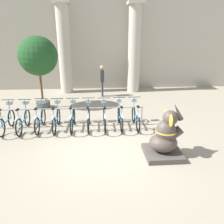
{
  "coord_description": "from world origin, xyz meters",
  "views": [
    {
      "loc": [
        -0.25,
        -5.84,
        3.28
      ],
      "look_at": [
        0.23,
        0.72,
        1.0
      ],
      "focal_mm": 35.0,
      "sensor_mm": 36.0,
      "label": 1
    }
  ],
  "objects_px": {
    "bicycle_4": "(73,118)",
    "bicycle_8": "(136,117)",
    "bicycle_2": "(40,119)",
    "bicycle_7": "(120,117)",
    "bicycle_5": "(89,118)",
    "bicycle_6": "(104,118)",
    "person_pedestrian": "(102,78)",
    "bicycle_0": "(7,120)",
    "potted_tree": "(38,57)",
    "bicycle_3": "(56,119)",
    "bicycle_1": "(23,120)",
    "elephant_statue": "(165,138)"
  },
  "relations": [
    {
      "from": "bicycle_0",
      "to": "bicycle_7",
      "type": "xyz_separation_m",
      "value": [
        4.15,
        0.03,
        0.0
      ]
    },
    {
      "from": "bicycle_3",
      "to": "elephant_statue",
      "type": "relative_size",
      "value": 1.01
    },
    {
      "from": "bicycle_8",
      "to": "potted_tree",
      "type": "relative_size",
      "value": 0.49
    },
    {
      "from": "bicycle_2",
      "to": "bicycle_6",
      "type": "relative_size",
      "value": 1.0
    },
    {
      "from": "bicycle_7",
      "to": "elephant_statue",
      "type": "height_order",
      "value": "elephant_statue"
    },
    {
      "from": "bicycle_8",
      "to": "elephant_statue",
      "type": "relative_size",
      "value": 1.01
    },
    {
      "from": "bicycle_2",
      "to": "bicycle_6",
      "type": "xyz_separation_m",
      "value": [
        2.37,
        -0.07,
        0.0
      ]
    },
    {
      "from": "bicycle_1",
      "to": "bicycle_2",
      "type": "xyz_separation_m",
      "value": [
        0.59,
        0.07,
        0.0
      ]
    },
    {
      "from": "bicycle_6",
      "to": "bicycle_7",
      "type": "relative_size",
      "value": 1.0
    },
    {
      "from": "bicycle_4",
      "to": "bicycle_7",
      "type": "height_order",
      "value": "same"
    },
    {
      "from": "potted_tree",
      "to": "bicycle_6",
      "type": "bearing_deg",
      "value": -43.12
    },
    {
      "from": "bicycle_3",
      "to": "bicycle_5",
      "type": "relative_size",
      "value": 1.0
    },
    {
      "from": "bicycle_4",
      "to": "bicycle_8",
      "type": "bearing_deg",
      "value": 0.05
    },
    {
      "from": "bicycle_4",
      "to": "bicycle_8",
      "type": "distance_m",
      "value": 2.37
    },
    {
      "from": "person_pedestrian",
      "to": "bicycle_2",
      "type": "bearing_deg",
      "value": -118.1
    },
    {
      "from": "bicycle_1",
      "to": "bicycle_2",
      "type": "distance_m",
      "value": 0.6
    },
    {
      "from": "bicycle_7",
      "to": "potted_tree",
      "type": "distance_m",
      "value": 4.8
    },
    {
      "from": "person_pedestrian",
      "to": "bicycle_7",
      "type": "bearing_deg",
      "value": -83.47
    },
    {
      "from": "bicycle_1",
      "to": "bicycle_5",
      "type": "xyz_separation_m",
      "value": [
        2.37,
        0.04,
        0.0
      ]
    },
    {
      "from": "bicycle_3",
      "to": "elephant_statue",
      "type": "bearing_deg",
      "value": -32.68
    },
    {
      "from": "bicycle_4",
      "to": "bicycle_7",
      "type": "bearing_deg",
      "value": -0.61
    },
    {
      "from": "bicycle_1",
      "to": "bicycle_3",
      "type": "xyz_separation_m",
      "value": [
        1.19,
        0.02,
        0.0
      ]
    },
    {
      "from": "bicycle_2",
      "to": "bicycle_1",
      "type": "bearing_deg",
      "value": -173.67
    },
    {
      "from": "bicycle_5",
      "to": "elephant_statue",
      "type": "distance_m",
      "value": 3.14
    },
    {
      "from": "bicycle_8",
      "to": "elephant_statue",
      "type": "xyz_separation_m",
      "value": [
        0.45,
        -2.21,
        0.14
      ]
    },
    {
      "from": "bicycle_1",
      "to": "bicycle_7",
      "type": "height_order",
      "value": "same"
    },
    {
      "from": "bicycle_2",
      "to": "bicycle_7",
      "type": "bearing_deg",
      "value": -0.88
    },
    {
      "from": "bicycle_1",
      "to": "bicycle_3",
      "type": "relative_size",
      "value": 1.0
    },
    {
      "from": "bicycle_6",
      "to": "bicycle_5",
      "type": "bearing_deg",
      "value": 175.81
    },
    {
      "from": "bicycle_5",
      "to": "bicycle_8",
      "type": "bearing_deg",
      "value": 0.12
    },
    {
      "from": "bicycle_0",
      "to": "bicycle_3",
      "type": "distance_m",
      "value": 1.78
    },
    {
      "from": "bicycle_0",
      "to": "bicycle_7",
      "type": "distance_m",
      "value": 4.15
    },
    {
      "from": "bicycle_3",
      "to": "bicycle_4",
      "type": "distance_m",
      "value": 0.59
    },
    {
      "from": "bicycle_5",
      "to": "bicycle_7",
      "type": "relative_size",
      "value": 1.0
    },
    {
      "from": "bicycle_5",
      "to": "bicycle_6",
      "type": "xyz_separation_m",
      "value": [
        0.59,
        -0.04,
        0.0
      ]
    },
    {
      "from": "bicycle_1",
      "to": "bicycle_8",
      "type": "xyz_separation_m",
      "value": [
        4.15,
        0.04,
        0.0
      ]
    },
    {
      "from": "bicycle_6",
      "to": "bicycle_7",
      "type": "xyz_separation_m",
      "value": [
        0.59,
        0.03,
        0.0
      ]
    },
    {
      "from": "bicycle_6",
      "to": "potted_tree",
      "type": "xyz_separation_m",
      "value": [
        -2.87,
        2.69,
        1.99
      ]
    },
    {
      "from": "bicycle_7",
      "to": "bicycle_8",
      "type": "xyz_separation_m",
      "value": [
        0.59,
        0.02,
        0.0
      ]
    },
    {
      "from": "bicycle_2",
      "to": "bicycle_8",
      "type": "relative_size",
      "value": 1.0
    },
    {
      "from": "bicycle_8",
      "to": "potted_tree",
      "type": "bearing_deg",
      "value": 146.93
    },
    {
      "from": "bicycle_6",
      "to": "person_pedestrian",
      "type": "height_order",
      "value": "person_pedestrian"
    },
    {
      "from": "bicycle_7",
      "to": "person_pedestrian",
      "type": "distance_m",
      "value": 4.69
    },
    {
      "from": "bicycle_2",
      "to": "potted_tree",
      "type": "distance_m",
      "value": 3.32
    },
    {
      "from": "bicycle_0",
      "to": "bicycle_3",
      "type": "relative_size",
      "value": 1.0
    },
    {
      "from": "bicycle_4",
      "to": "potted_tree",
      "type": "relative_size",
      "value": 0.49
    },
    {
      "from": "bicycle_4",
      "to": "potted_tree",
      "type": "height_order",
      "value": "potted_tree"
    },
    {
      "from": "bicycle_0",
      "to": "bicycle_5",
      "type": "distance_m",
      "value": 2.96
    },
    {
      "from": "bicycle_2",
      "to": "bicycle_6",
      "type": "bearing_deg",
      "value": -1.73
    },
    {
      "from": "bicycle_7",
      "to": "person_pedestrian",
      "type": "bearing_deg",
      "value": 96.53
    }
  ]
}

